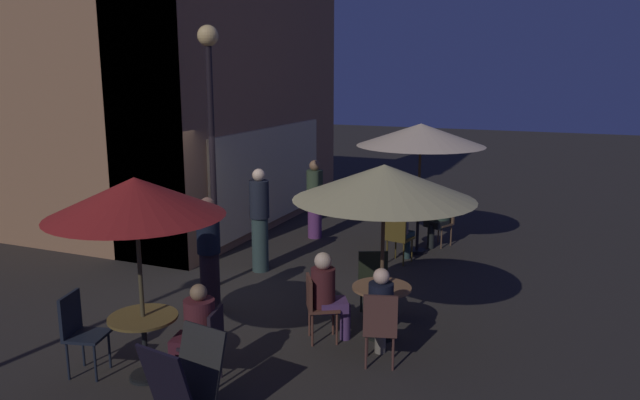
{
  "coord_description": "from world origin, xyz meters",
  "views": [
    {
      "loc": [
        -7.75,
        -4.95,
        3.52
      ],
      "look_at": [
        1.01,
        -1.29,
        1.49
      ],
      "focal_mm": 34.03,
      "sensor_mm": 36.0,
      "label": 1
    }
  ],
  "objects_px": {
    "patio_umbrella_1": "(384,183)",
    "patron_standing_6": "(315,199)",
    "cafe_chair_3": "(317,302)",
    "cafe_table_2": "(144,332)",
    "cafe_table_1": "(381,299)",
    "menu_sandwich_board": "(185,386)",
    "cafe_chair_4": "(380,324)",
    "patron_seated_4": "(196,327)",
    "patio_umbrella_2": "(135,198)",
    "cafe_chair_0": "(443,220)",
    "patron_standing_5": "(209,255)",
    "cafe_chair_1": "(398,235)",
    "patio_umbrella_0": "(421,135)",
    "patron_standing_7": "(260,220)",
    "cafe_chair_6": "(208,338)",
    "patron_seated_3": "(381,309)",
    "patron_seated_2": "(327,291)",
    "cafe_chair_2": "(374,278)",
    "cafe_table_0": "(418,227)",
    "street_lamp_near_corner": "(211,107)",
    "patron_seated_0": "(439,212)",
    "cafe_chair_5": "(79,327)"
  },
  "relations": [
    {
      "from": "cafe_table_1",
      "to": "cafe_chair_1",
      "type": "height_order",
      "value": "cafe_chair_1"
    },
    {
      "from": "cafe_chair_3",
      "to": "cafe_table_0",
      "type": "bearing_deg",
      "value": 56.24
    },
    {
      "from": "cafe_table_1",
      "to": "patron_seated_4",
      "type": "distance_m",
      "value": 2.55
    },
    {
      "from": "cafe_table_1",
      "to": "patio_umbrella_2",
      "type": "distance_m",
      "value": 3.46
    },
    {
      "from": "patio_umbrella_0",
      "to": "menu_sandwich_board",
      "type": "bearing_deg",
      "value": 174.82
    },
    {
      "from": "cafe_table_1",
      "to": "patron_seated_2",
      "type": "bearing_deg",
      "value": 120.29
    },
    {
      "from": "menu_sandwich_board",
      "to": "patron_standing_7",
      "type": "bearing_deg",
      "value": 29.24
    },
    {
      "from": "menu_sandwich_board",
      "to": "cafe_table_0",
      "type": "relative_size",
      "value": 1.3
    },
    {
      "from": "cafe_table_0",
      "to": "patron_seated_2",
      "type": "relative_size",
      "value": 0.64
    },
    {
      "from": "cafe_chair_2",
      "to": "cafe_chair_3",
      "type": "bearing_deg",
      "value": -44.69
    },
    {
      "from": "cafe_chair_3",
      "to": "patron_seated_2",
      "type": "bearing_deg",
      "value": -0.0
    },
    {
      "from": "cafe_chair_5",
      "to": "patron_standing_7",
      "type": "relative_size",
      "value": 0.53
    },
    {
      "from": "patio_umbrella_1",
      "to": "patio_umbrella_2",
      "type": "bearing_deg",
      "value": 134.08
    },
    {
      "from": "cafe_chair_3",
      "to": "patio_umbrella_1",
      "type": "bearing_deg",
      "value": -0.0
    },
    {
      "from": "patio_umbrella_0",
      "to": "patron_standing_5",
      "type": "distance_m",
      "value": 4.86
    },
    {
      "from": "patio_umbrella_2",
      "to": "cafe_chair_0",
      "type": "height_order",
      "value": "patio_umbrella_2"
    },
    {
      "from": "patio_umbrella_0",
      "to": "patio_umbrella_1",
      "type": "xyz_separation_m",
      "value": [
        -4.0,
        -0.49,
        -0.2
      ]
    },
    {
      "from": "patio_umbrella_0",
      "to": "patio_umbrella_1",
      "type": "distance_m",
      "value": 4.04
    },
    {
      "from": "street_lamp_near_corner",
      "to": "patron_seated_0",
      "type": "bearing_deg",
      "value": -38.09
    },
    {
      "from": "menu_sandwich_board",
      "to": "cafe_chair_0",
      "type": "height_order",
      "value": "menu_sandwich_board"
    },
    {
      "from": "cafe_table_1",
      "to": "cafe_chair_6",
      "type": "relative_size",
      "value": 0.87
    },
    {
      "from": "cafe_chair_6",
      "to": "patron_seated_3",
      "type": "relative_size",
      "value": 0.74
    },
    {
      "from": "cafe_chair_3",
      "to": "patron_standing_6",
      "type": "bearing_deg",
      "value": 83.12
    },
    {
      "from": "patio_umbrella_1",
      "to": "patron_standing_6",
      "type": "distance_m",
      "value": 5.22
    },
    {
      "from": "patio_umbrella_1",
      "to": "patron_seated_2",
      "type": "distance_m",
      "value": 1.6
    },
    {
      "from": "cafe_chair_2",
      "to": "cafe_chair_6",
      "type": "relative_size",
      "value": 1.02
    },
    {
      "from": "cafe_chair_4",
      "to": "patio_umbrella_1",
      "type": "bearing_deg",
      "value": -0.0
    },
    {
      "from": "patron_seated_3",
      "to": "patron_standing_5",
      "type": "bearing_deg",
      "value": 63.21
    },
    {
      "from": "patio_umbrella_1",
      "to": "patron_seated_4",
      "type": "distance_m",
      "value": 2.92
    },
    {
      "from": "cafe_chair_1",
      "to": "patron_seated_2",
      "type": "distance_m",
      "value": 3.55
    },
    {
      "from": "patio_umbrella_0",
      "to": "patron_seated_4",
      "type": "distance_m",
      "value": 6.31
    },
    {
      "from": "patron_standing_5",
      "to": "patron_seated_3",
      "type": "bearing_deg",
      "value": 93.11
    },
    {
      "from": "cafe_chair_1",
      "to": "patron_standing_7",
      "type": "xyz_separation_m",
      "value": [
        -1.35,
        2.15,
        0.4
      ]
    },
    {
      "from": "cafe_table_1",
      "to": "cafe_chair_1",
      "type": "relative_size",
      "value": 0.88
    },
    {
      "from": "cafe_chair_0",
      "to": "cafe_chair_6",
      "type": "xyz_separation_m",
      "value": [
        -6.7,
        1.31,
        0.03
      ]
    },
    {
      "from": "cafe_chair_4",
      "to": "patron_seated_2",
      "type": "xyz_separation_m",
      "value": [
        0.46,
        0.87,
        0.14
      ]
    },
    {
      "from": "patio_umbrella_2",
      "to": "patio_umbrella_0",
      "type": "bearing_deg",
      "value": -15.61
    },
    {
      "from": "menu_sandwich_board",
      "to": "patio_umbrella_0",
      "type": "distance_m",
      "value": 7.15
    },
    {
      "from": "patron_standing_6",
      "to": "cafe_chair_6",
      "type": "bearing_deg",
      "value": 132.92
    },
    {
      "from": "cafe_table_0",
      "to": "cafe_table_2",
      "type": "relative_size",
      "value": 0.98
    },
    {
      "from": "cafe_table_0",
      "to": "cafe_table_2",
      "type": "height_order",
      "value": "cafe_table_0"
    },
    {
      "from": "patio_umbrella_0",
      "to": "patron_standing_6",
      "type": "xyz_separation_m",
      "value": [
        0.23,
        2.29,
        -1.47
      ]
    },
    {
      "from": "street_lamp_near_corner",
      "to": "cafe_chair_3",
      "type": "xyz_separation_m",
      "value": [
        -1.32,
        -2.37,
        -2.41
      ]
    },
    {
      "from": "menu_sandwich_board",
      "to": "cafe_chair_4",
      "type": "xyz_separation_m",
      "value": [
        2.07,
        -1.35,
        0.04
      ]
    },
    {
      "from": "patio_umbrella_1",
      "to": "cafe_chair_1",
      "type": "distance_m",
      "value": 3.61
    },
    {
      "from": "cafe_chair_0",
      "to": "cafe_chair_5",
      "type": "relative_size",
      "value": 0.89
    },
    {
      "from": "cafe_chair_2",
      "to": "menu_sandwich_board",
      "type": "bearing_deg",
      "value": -37.13
    },
    {
      "from": "cafe_table_2",
      "to": "cafe_table_1",
      "type": "bearing_deg",
      "value": -45.92
    },
    {
      "from": "patron_standing_5",
      "to": "cafe_chair_1",
      "type": "bearing_deg",
      "value": 163.78
    },
    {
      "from": "menu_sandwich_board",
      "to": "cafe_chair_0",
      "type": "xyz_separation_m",
      "value": [
        7.63,
        -0.98,
        0.01
      ]
    }
  ]
}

